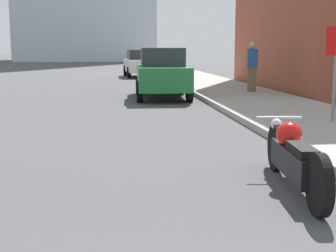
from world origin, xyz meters
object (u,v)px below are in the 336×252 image
at_px(parked_car_green, 162,73).
at_px(motorcycle, 294,157).
at_px(pedestrian, 252,66).
at_px(parked_car_white, 140,63).
at_px(stop_sign, 336,57).

bearing_deg(parked_car_green, motorcycle, -85.41).
height_order(motorcycle, pedestrian, pedestrian).
relative_size(parked_car_green, parked_car_white, 1.01).
relative_size(stop_sign, pedestrian, 1.11).
height_order(motorcycle, parked_car_green, parked_car_green).
xyz_separation_m(parked_car_white, stop_sign, (3.03, -19.78, 0.68)).
relative_size(motorcycle, stop_sign, 1.24).
distance_m(motorcycle, parked_car_white, 23.93).
xyz_separation_m(motorcycle, pedestrian, (2.92, 11.55, 0.70)).
distance_m(parked_car_white, stop_sign, 20.02).
xyz_separation_m(parked_car_green, stop_sign, (2.99, -6.86, 0.65)).
bearing_deg(stop_sign, motorcycle, -121.22).
bearing_deg(parked_car_white, stop_sign, -84.58).
bearing_deg(parked_car_green, stop_sign, -64.34).
bearing_deg(pedestrian, parked_car_white, 105.55).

